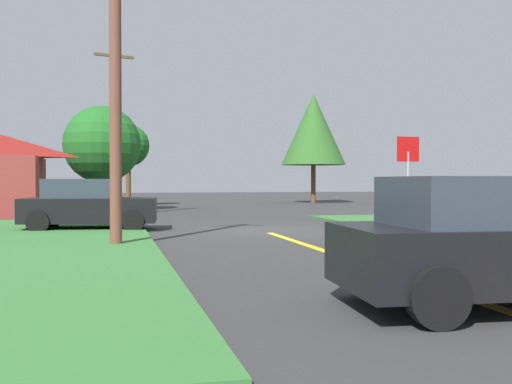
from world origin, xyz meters
name	(u,v)px	position (x,y,z in m)	size (l,w,h in m)	color
ground_plane	(262,230)	(0.00, 0.00, 0.00)	(120.00, 120.00, 0.00)	#313131
lane_stripe_center	(366,265)	(0.00, -8.00, 0.01)	(0.20, 14.00, 0.01)	yellow
stop_sign	(408,164)	(4.39, -1.22, 2.07)	(0.77, 0.11, 2.93)	#9EA0A8
parked_car_near_building	(88,205)	(-5.30, 1.32, 0.80)	(4.27, 2.38, 1.62)	black
car_behind_on_main_road	(507,242)	(0.18, -11.83, 0.81)	(4.43, 2.36, 1.62)	black
utility_pole_near	(115,77)	(-4.49, -3.71, 4.02)	(1.80, 0.28, 7.78)	brown
utility_pole_mid	(114,126)	(-4.43, 9.47, 4.00)	(1.76, 0.63, 7.77)	brown
oak_tree_left	(102,145)	(-5.03, 13.79, 3.42)	(3.96, 3.96, 5.41)	brown
pine_tree_center	(128,146)	(-3.53, 19.97, 3.71)	(2.60, 2.60, 5.04)	brown
oak_tree_right	(313,130)	(9.25, 21.96, 5.14)	(4.51, 4.51, 7.63)	brown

